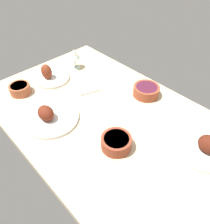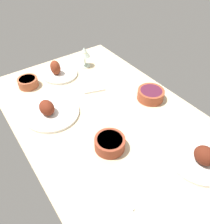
# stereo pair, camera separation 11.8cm
# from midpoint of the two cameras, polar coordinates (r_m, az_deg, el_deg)

# --- Properties ---
(dining_table) EXTENTS (1.40, 0.90, 0.04)m
(dining_table) POSITION_cam_midpoint_polar(r_m,az_deg,el_deg) (1.21, 2.79, -1.52)
(dining_table) COLOR #C6B28E
(dining_table) RESTS_ON ground
(plate_near_viewer) EXTENTS (0.23, 0.23, 0.11)m
(plate_near_viewer) POSITION_cam_midpoint_polar(r_m,az_deg,el_deg) (1.50, -9.76, 10.14)
(plate_near_viewer) COLOR silver
(plate_near_viewer) RESTS_ON dining_table
(plate_far_side) EXTENTS (0.30, 0.30, 0.10)m
(plate_far_side) POSITION_cam_midpoint_polar(r_m,az_deg,el_deg) (1.10, 26.60, -10.37)
(plate_far_side) COLOR silver
(plate_far_side) RESTS_ON dining_table
(plate_center_main) EXTENTS (0.29, 0.29, 0.09)m
(plate_center_main) POSITION_cam_midpoint_polar(r_m,az_deg,el_deg) (1.20, -11.27, 0.05)
(plate_center_main) COLOR silver
(plate_center_main) RESTS_ON dining_table
(bowl_sauce) EXTENTS (0.12, 0.12, 0.06)m
(bowl_sauce) POSITION_cam_midpoint_polar(r_m,az_deg,el_deg) (1.44, -17.16, 7.33)
(bowl_sauce) COLOR #A35133
(bowl_sauce) RESTS_ON dining_table
(bowl_onions) EXTENTS (0.15, 0.15, 0.06)m
(bowl_onions) POSITION_cam_midpoint_polar(r_m,az_deg,el_deg) (1.32, 14.31, 4.39)
(bowl_onions) COLOR brown
(bowl_onions) RESTS_ON dining_table
(bowl_potatoes) EXTENTS (0.14, 0.14, 0.06)m
(bowl_potatoes) POSITION_cam_midpoint_polar(r_m,az_deg,el_deg) (1.02, 4.58, -8.19)
(bowl_potatoes) COLOR brown
(bowl_potatoes) RESTS_ON dining_table
(wine_glass) EXTENTS (0.08, 0.08, 0.14)m
(wine_glass) POSITION_cam_midpoint_polar(r_m,az_deg,el_deg) (1.55, -3.16, 14.95)
(wine_glass) COLOR silver
(wine_glass) RESTS_ON dining_table
(folded_napkin) EXTENTS (0.19, 0.17, 0.01)m
(folded_napkin) POSITION_cam_midpoint_polar(r_m,az_deg,el_deg) (1.40, -1.08, 7.08)
(folded_napkin) COLOR white
(folded_napkin) RESTS_ON dining_table
(fork_loose) EXTENTS (0.18, 0.06, 0.01)m
(fork_loose) POSITION_cam_midpoint_polar(r_m,az_deg,el_deg) (0.92, 6.16, -21.03)
(fork_loose) COLOR silver
(fork_loose) RESTS_ON dining_table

